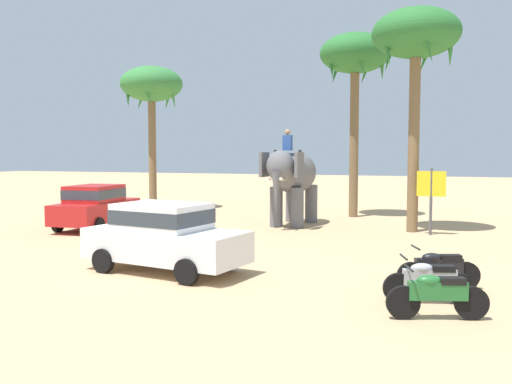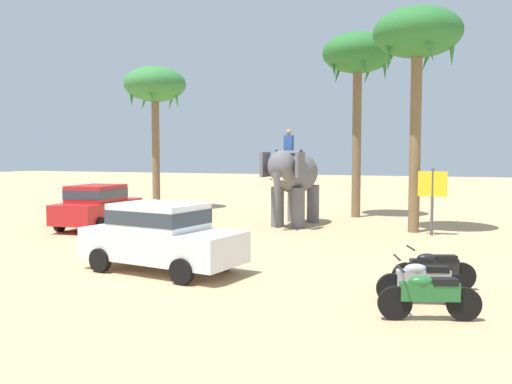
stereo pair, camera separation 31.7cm
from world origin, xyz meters
name	(u,v)px [view 1 (the left image)]	position (x,y,z in m)	size (l,w,h in m)	color
ground_plane	(165,266)	(0.00, 0.00, 0.00)	(120.00, 120.00, 0.00)	tan
car_sedan_foreground	(164,235)	(0.35, -0.63, 0.93)	(4.34, 2.40, 1.70)	white
car_parked_far_side	(96,205)	(-5.97, 5.38, 0.93)	(2.13, 4.23, 1.70)	red
elephant_with_mahout	(292,177)	(1.01, 8.86, 1.99)	(1.81, 3.93, 3.88)	slate
motorcycle_nearest_camera	(437,294)	(6.80, -2.52, 0.46)	(1.75, 0.73, 0.94)	black
motorcycle_second_in_row	(429,280)	(6.64, -1.49, 0.46)	(1.75, 0.73, 0.94)	black
motorcycle_mid_row	(438,268)	(6.79, -0.27, 0.46)	(1.72, 0.80, 0.94)	black
palm_tree_behind_elephant	(152,88)	(-7.54, 12.51, 6.32)	(3.20, 3.20, 7.41)	brown
palm_tree_near_hut	(416,40)	(5.75, 8.54, 7.08)	(3.20, 3.20, 8.22)	brown
palm_tree_left_of_road	(355,59)	(2.89, 12.63, 7.22)	(3.20, 3.20, 8.37)	brown
signboard_yellow	(431,188)	(6.42, 7.92, 1.69)	(1.00, 0.10, 2.40)	#4C4C51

